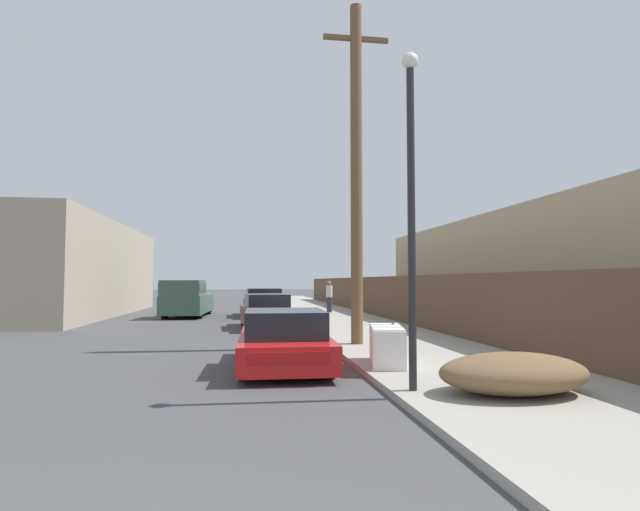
% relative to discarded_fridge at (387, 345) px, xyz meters
% --- Properties ---
extents(sidewalk_curb, '(4.20, 63.00, 0.12)m').
position_rel_discarded_fridge_xyz_m(sidewalk_curb, '(1.49, 15.46, -0.44)').
color(sidewalk_curb, '#9E998E').
rests_on(sidewalk_curb, ground).
extents(discarded_fridge, '(0.94, 1.70, 0.78)m').
position_rel_discarded_fridge_xyz_m(discarded_fridge, '(0.00, 0.00, 0.00)').
color(discarded_fridge, white).
rests_on(discarded_fridge, sidewalk_curb).
extents(parked_sports_car_red, '(1.90, 4.12, 1.19)m').
position_rel_discarded_fridge_xyz_m(parked_sports_car_red, '(-2.01, 0.57, 0.05)').
color(parked_sports_car_red, red).
rests_on(parked_sports_car_red, ground).
extents(car_parked_mid, '(2.01, 4.19, 1.29)m').
position_rel_discarded_fridge_xyz_m(car_parked_mid, '(-2.02, 9.38, 0.11)').
color(car_parked_mid, '#5B1E19').
rests_on(car_parked_mid, ground).
extents(car_parked_far, '(2.02, 4.77, 1.41)m').
position_rel_discarded_fridge_xyz_m(car_parked_far, '(-1.92, 15.77, 0.16)').
color(car_parked_far, '#5B1E19').
rests_on(car_parked_far, ground).
extents(pickup_truck, '(2.21, 5.45, 1.82)m').
position_rel_discarded_fridge_xyz_m(pickup_truck, '(-5.70, 15.84, 0.41)').
color(pickup_truck, '#385647').
rests_on(pickup_truck, ground).
extents(utility_pole, '(1.80, 0.32, 9.19)m').
position_rel_discarded_fridge_xyz_m(utility_pole, '(0.13, 3.27, 4.32)').
color(utility_pole, brown).
rests_on(utility_pole, sidewalk_curb).
extents(street_lamp, '(0.26, 0.26, 5.23)m').
position_rel_discarded_fridge_xyz_m(street_lamp, '(-0.27, -2.38, 2.62)').
color(street_lamp, '#232326').
rests_on(street_lamp, sidewalk_curb).
extents(brush_pile, '(2.24, 1.45, 0.60)m').
position_rel_discarded_fridge_xyz_m(brush_pile, '(1.11, -2.83, -0.08)').
color(brush_pile, brown).
rests_on(brush_pile, sidewalk_curb).
extents(wooden_fence, '(0.08, 44.04, 1.87)m').
position_rel_discarded_fridge_xyz_m(wooden_fence, '(3.44, 13.83, 0.56)').
color(wooden_fence, brown).
rests_on(wooden_fence, sidewalk_curb).
extents(building_left_block, '(7.00, 17.18, 4.75)m').
position_rel_discarded_fridge_xyz_m(building_left_block, '(-12.69, 17.77, 1.88)').
color(building_left_block, tan).
rests_on(building_left_block, ground).
extents(building_right_house, '(6.00, 23.13, 4.09)m').
position_rel_discarded_fridge_xyz_m(building_right_house, '(8.23, 4.76, 1.55)').
color(building_right_house, tan).
rests_on(building_right_house, ground).
extents(pedestrian, '(0.34, 0.34, 1.67)m').
position_rel_discarded_fridge_xyz_m(pedestrian, '(1.62, 16.58, 0.48)').
color(pedestrian, '#282D42').
rests_on(pedestrian, sidewalk_curb).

